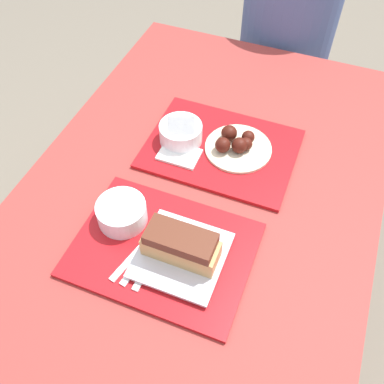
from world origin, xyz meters
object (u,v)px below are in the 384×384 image
(tray_near, at_px, (163,249))
(tray_far, at_px, (221,149))
(brisket_sandwich_plate, at_px, (181,249))
(person_seated_across, at_px, (289,19))
(wings_plate_far, at_px, (236,144))
(bowl_coleslaw_far, at_px, (181,132))
(bowl_coleslaw_near, at_px, (122,212))

(tray_near, distance_m, tray_far, 0.37)
(brisket_sandwich_plate, relative_size, person_seated_across, 0.30)
(wings_plate_far, bearing_deg, person_seated_across, 91.85)
(person_seated_across, bearing_deg, wings_plate_far, -88.15)
(bowl_coleslaw_far, relative_size, person_seated_across, 0.18)
(bowl_coleslaw_near, relative_size, person_seated_across, 0.18)
(brisket_sandwich_plate, bearing_deg, tray_near, 171.81)
(bowl_coleslaw_near, distance_m, brisket_sandwich_plate, 0.19)
(bowl_coleslaw_far, bearing_deg, tray_near, -74.29)
(bowl_coleslaw_near, height_order, bowl_coleslaw_far, same)
(bowl_coleslaw_far, height_order, person_seated_across, person_seated_across)
(tray_near, relative_size, person_seated_across, 0.63)
(wings_plate_far, bearing_deg, brisket_sandwich_plate, -91.48)
(tray_far, relative_size, bowl_coleslaw_far, 3.44)
(person_seated_across, bearing_deg, bowl_coleslaw_far, -99.65)
(bowl_coleslaw_near, relative_size, bowl_coleslaw_far, 1.00)
(brisket_sandwich_plate, xyz_separation_m, wings_plate_far, (0.01, 0.39, -0.02))
(bowl_coleslaw_far, distance_m, wings_plate_far, 0.16)
(tray_near, height_order, wings_plate_far, wings_plate_far)
(tray_near, bearing_deg, bowl_coleslaw_far, 105.71)
(tray_far, height_order, person_seated_across, person_seated_across)
(brisket_sandwich_plate, height_order, wings_plate_far, brisket_sandwich_plate)
(tray_far, bearing_deg, wings_plate_far, 15.21)
(tray_far, xyz_separation_m, person_seated_across, (0.02, 0.79, -0.01))
(person_seated_across, bearing_deg, bowl_coleslaw_near, -98.35)
(bowl_coleslaw_near, xyz_separation_m, brisket_sandwich_plate, (0.18, -0.05, 0.01))
(person_seated_across, bearing_deg, tray_far, -91.21)
(bowl_coleslaw_far, height_order, wings_plate_far, bowl_coleslaw_far)
(bowl_coleslaw_near, bearing_deg, tray_far, 66.04)
(wings_plate_far, bearing_deg, tray_near, -99.04)
(wings_plate_far, relative_size, person_seated_across, 0.29)
(tray_near, xyz_separation_m, bowl_coleslaw_far, (-0.10, 0.36, 0.04))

